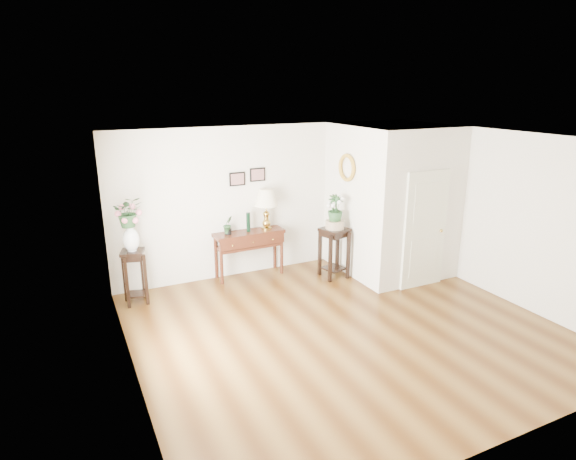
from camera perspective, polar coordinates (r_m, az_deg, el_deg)
floor at (r=7.39m, az=6.73°, el=-11.49°), size 6.00×5.50×0.02m
ceiling at (r=6.55m, az=7.58°, el=10.64°), size 6.00×5.50×0.02m
wall_back at (r=9.18m, az=-2.17°, el=3.65°), size 6.00×0.02×2.80m
wall_front at (r=4.94m, az=24.85°, el=-9.86°), size 6.00×0.02×2.80m
wall_left at (r=5.86m, az=-18.50°, el=-4.97°), size 0.02×5.50×2.80m
wall_right at (r=8.79m, az=23.84°, el=1.60°), size 0.02×5.50×2.80m
partition at (r=9.42m, az=12.08°, el=3.62°), size 1.80×1.95×2.80m
door at (r=8.77m, az=15.91°, el=-0.01°), size 0.90×0.05×2.10m
art_print_left at (r=8.84m, az=-6.03°, el=6.03°), size 0.30×0.02×0.25m
art_print_right at (r=8.97m, az=-3.63°, el=6.57°), size 0.30×0.02×0.25m
wall_ornament at (r=8.86m, az=6.98°, el=7.34°), size 0.07×0.51×0.51m
console_table at (r=9.10m, az=-4.63°, el=-2.81°), size 1.33×0.47×0.88m
table_lamp at (r=9.00m, az=-2.59°, el=2.27°), size 0.59×0.59×0.78m
green_vase at (r=8.92m, az=-4.73°, el=0.89°), size 0.10×0.10×0.36m
potted_plant at (r=8.79m, az=-7.13°, el=0.53°), size 0.21×0.19×0.33m
plant_stand_a at (r=8.34m, az=-17.70°, el=-5.32°), size 0.44×0.44×0.92m
porcelain_vase at (r=8.12m, az=-18.13°, el=-0.84°), size 0.29×0.29×0.45m
lily_arrangement at (r=8.01m, az=-18.40°, el=2.06°), size 0.48×0.42×0.50m
plant_stand_b at (r=9.06m, az=5.47°, el=-2.70°), size 0.55×0.55×0.95m
ceramic_bowl at (r=8.89m, az=5.57°, el=0.68°), size 0.36×0.36×0.15m
narcissus at (r=8.81m, az=5.62°, el=2.53°), size 0.30×0.30×0.51m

